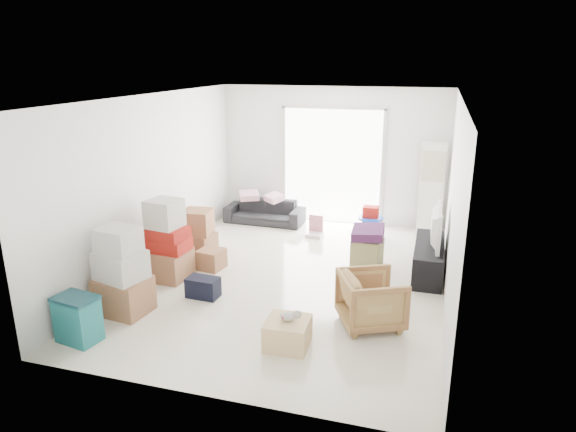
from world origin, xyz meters
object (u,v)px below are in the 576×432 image
at_px(storage_bins, 78,319).
at_px(kids_table, 371,216).
at_px(tv_console, 429,259).
at_px(wood_crate, 288,333).
at_px(television, 430,240).
at_px(sofa, 265,208).
at_px(armchair, 372,297).
at_px(ac_tower, 432,190).
at_px(ottoman, 367,252).

distance_m(storage_bins, kids_table, 5.41).
distance_m(tv_console, wood_crate, 3.03).
bearing_deg(television, sofa, 60.71).
bearing_deg(armchair, kids_table, -18.00).
height_order(ac_tower, wood_crate, ac_tower).
relative_size(armchair, wood_crate, 1.53).
bearing_deg(ac_tower, wood_crate, -107.81).
relative_size(tv_console, sofa, 0.92).
height_order(armchair, ottoman, armchair).
relative_size(sofa, ottoman, 3.57).
xyz_separation_m(kids_table, wood_crate, (-0.41, -4.05, -0.26)).
distance_m(tv_console, sofa, 3.71).
height_order(kids_table, wood_crate, kids_table).
bearing_deg(wood_crate, kids_table, 84.20).
xyz_separation_m(tv_console, wood_crate, (-1.50, -2.63, -0.08)).
bearing_deg(armchair, storage_bins, 86.65).
xyz_separation_m(storage_bins, kids_table, (2.81, 4.63, 0.14)).
relative_size(ac_tower, armchair, 2.33).
xyz_separation_m(ac_tower, television, (0.05, -1.89, -0.32)).
bearing_deg(kids_table, storage_bins, -121.25).
distance_m(ac_tower, tv_console, 2.00).
bearing_deg(sofa, television, -26.78).
bearing_deg(armchair, tv_console, -44.85).
bearing_deg(wood_crate, ac_tower, 72.19).
bearing_deg(television, ac_tower, 0.29).
relative_size(television, kids_table, 1.69).
relative_size(armchair, ottoman, 1.69).
bearing_deg(kids_table, armchair, -82.20).
bearing_deg(armchair, television, -44.85).
bearing_deg(storage_bins, television, 39.43).
relative_size(tv_console, television, 1.43).
height_order(ac_tower, television, ac_tower).
height_order(sofa, armchair, armchair).
xyz_separation_m(ac_tower, ottoman, (-0.91, -1.82, -0.65)).
bearing_deg(tv_console, armchair, -109.05).
bearing_deg(sofa, ottoman, -34.56).
bearing_deg(ottoman, wood_crate, -101.36).
height_order(ac_tower, tv_console, ac_tower).
bearing_deg(ac_tower, television, -88.49).
xyz_separation_m(storage_bins, ottoman, (2.94, 3.28, -0.06)).
xyz_separation_m(ottoman, kids_table, (-0.13, 1.35, 0.20)).
bearing_deg(ac_tower, armchair, -98.97).
height_order(tv_console, kids_table, kids_table).
xyz_separation_m(tv_console, ottoman, (-0.96, 0.07, -0.02)).
height_order(sofa, wood_crate, sofa).
height_order(ottoman, wood_crate, ottoman).
distance_m(ac_tower, armchair, 3.83).
height_order(ac_tower, armchair, ac_tower).
bearing_deg(storage_bins, tv_console, 39.43).
bearing_deg(ac_tower, tv_console, -88.49).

